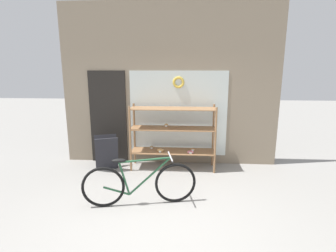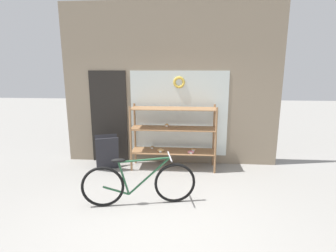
{
  "view_description": "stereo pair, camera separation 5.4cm",
  "coord_description": "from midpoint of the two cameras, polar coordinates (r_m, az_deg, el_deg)",
  "views": [
    {
      "loc": [
        0.37,
        -3.3,
        2.15
      ],
      "look_at": [
        0.05,
        1.34,
        1.12
      ],
      "focal_mm": 28.0,
      "sensor_mm": 36.0,
      "label": 1
    },
    {
      "loc": [
        0.42,
        -3.3,
        2.15
      ],
      "look_at": [
        0.05,
        1.34,
        1.12
      ],
      "focal_mm": 28.0,
      "sensor_mm": 36.0,
      "label": 2
    }
  ],
  "objects": [
    {
      "name": "bicycle",
      "position": [
        4.28,
        -6.59,
        -12.33
      ],
      "size": [
        1.79,
        0.53,
        0.8
      ],
      "rotation": [
        0.0,
        0.0,
        0.2
      ],
      "color": "black",
      "rests_on": "ground_plane"
    },
    {
      "name": "storefront_facade",
      "position": [
        5.86,
        -0.34,
        8.26
      ],
      "size": [
        4.8,
        0.13,
        3.54
      ],
      "color": "gray",
      "rests_on": "ground_plane"
    },
    {
      "name": "ground_plane",
      "position": [
        3.96,
        -2.61,
        -20.45
      ],
      "size": [
        30.0,
        30.0,
        0.0
      ],
      "primitive_type": "plane",
      "color": "gray"
    },
    {
      "name": "sandwich_board",
      "position": [
        5.8,
        -13.49,
        -5.7
      ],
      "size": [
        0.57,
        0.52,
        0.73
      ],
      "rotation": [
        0.0,
        0.0,
        0.36
      ],
      "color": "#232328",
      "rests_on": "ground_plane"
    },
    {
      "name": "display_case",
      "position": [
        5.61,
        0.79,
        -1.26
      ],
      "size": [
        1.81,
        0.5,
        1.39
      ],
      "color": "#8E6642",
      "rests_on": "ground_plane"
    }
  ]
}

